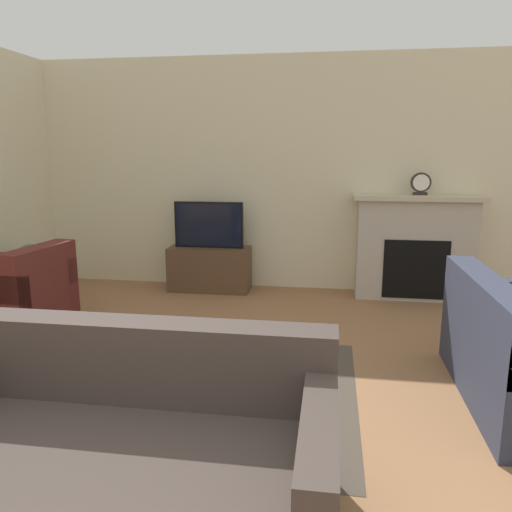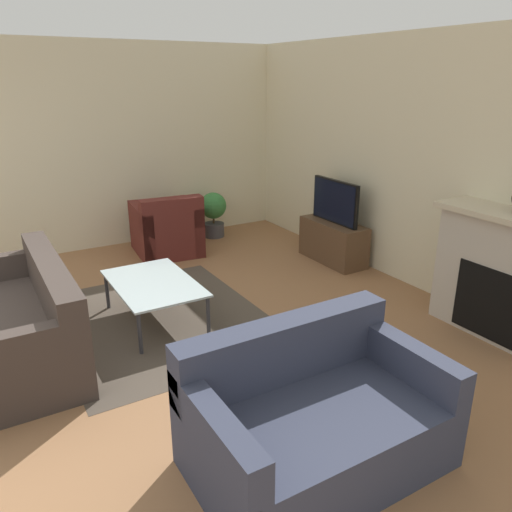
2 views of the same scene
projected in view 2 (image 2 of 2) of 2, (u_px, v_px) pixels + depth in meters
name	position (u px, v px, depth m)	size (l,w,h in m)	color
wall_back	(399.00, 162.00, 5.58)	(8.58, 0.06, 2.70)	beige
wall_left	(107.00, 148.00, 6.67)	(0.06, 7.96, 2.70)	beige
area_rug	(160.00, 319.00, 4.89)	(2.33, 1.92, 0.00)	#4C4238
fireplace	(509.00, 274.00, 4.39)	(1.38, 0.47, 1.16)	#BCB2A3
tv_stand	(333.00, 242.00, 6.37)	(0.95, 0.39, 0.52)	brown
tv	(335.00, 202.00, 6.19)	(0.81, 0.06, 0.54)	black
couch_sectional	(13.00, 329.00, 4.12)	(1.86, 0.99, 0.82)	#3D332D
couch_loveseat	(313.00, 420.00, 3.02)	(0.94, 1.50, 0.82)	#33384C
armchair_by_window	(167.00, 232.00, 6.65)	(0.96, 0.88, 0.82)	#5B231E
coffee_table	(153.00, 285.00, 4.75)	(1.13, 0.72, 0.41)	#333338
potted_plant	(213.00, 212.00, 7.32)	(0.38, 0.38, 0.66)	#47474C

